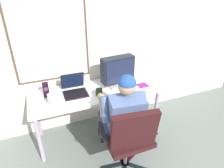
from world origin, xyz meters
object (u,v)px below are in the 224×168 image
at_px(desk, 97,95).
at_px(desk_speaker, 46,90).
at_px(crt_monitor, 118,70).
at_px(cd_case, 143,85).
at_px(wine_glass, 51,98).
at_px(person_seated, 122,115).
at_px(coffee_mug, 99,92).
at_px(office_chair, 129,136).
at_px(laptop, 74,88).

xyz_separation_m(desk, desk_speaker, (-0.64, 0.09, 0.17)).
distance_m(crt_monitor, cd_case, 0.43).
bearing_deg(wine_glass, desk, 14.47).
distance_m(person_seated, desk_speaker, 1.02).
bearing_deg(coffee_mug, person_seated, -69.56).
bearing_deg(cd_case, coffee_mug, -178.38).
relative_size(office_chair, person_seated, 0.78).
relative_size(crt_monitor, coffee_mug, 5.13).
distance_m(desk, office_chair, 0.81).
bearing_deg(crt_monitor, coffee_mug, -153.48).
bearing_deg(crt_monitor, person_seated, -108.02).
height_order(wine_glass, coffee_mug, wine_glass).
xyz_separation_m(desk, wine_glass, (-0.60, -0.16, 0.18)).
distance_m(office_chair, wine_glass, 1.00).
relative_size(office_chair, desk_speaker, 5.06).
height_order(office_chair, crt_monitor, crt_monitor).
distance_m(crt_monitor, desk_speaker, 0.98).
distance_m(person_seated, wine_glass, 0.86).
height_order(desk_speaker, coffee_mug, desk_speaker).
bearing_deg(laptop, desk, -12.68).
distance_m(wine_glass, coffee_mug, 0.60).
bearing_deg(coffee_mug, office_chair, -79.86).
height_order(cd_case, coffee_mug, coffee_mug).
bearing_deg(coffee_mug, desk_speaker, 160.30).
height_order(office_chair, laptop, laptop).
height_order(office_chair, cd_case, office_chair).
xyz_separation_m(laptop, desk_speaker, (-0.35, 0.03, 0.03)).
relative_size(office_chair, coffee_mug, 10.39).
relative_size(desk, office_chair, 1.86).
height_order(desk_speaker, cd_case, desk_speaker).
bearing_deg(wine_glass, desk_speaker, 98.77).
relative_size(person_seated, laptop, 3.77).
xyz_separation_m(person_seated, desk_speaker, (-0.78, 0.62, 0.18)).
relative_size(crt_monitor, cd_case, 3.17).
bearing_deg(wine_glass, cd_case, 1.83).
bearing_deg(desk, office_chair, -82.14).
bearing_deg(desk, cd_case, -10.09).
relative_size(laptop, wine_glass, 2.08).
distance_m(person_seated, crt_monitor, 0.67).
bearing_deg(wine_glass, laptop, 34.92).
distance_m(desk_speaker, coffee_mug, 0.67).
bearing_deg(laptop, office_chair, -65.24).
height_order(office_chair, wine_glass, office_chair).
xyz_separation_m(wine_glass, coffee_mug, (0.59, 0.02, -0.06)).
height_order(crt_monitor, desk_speaker, crt_monitor).
xyz_separation_m(desk, crt_monitor, (0.32, 0.03, 0.31)).
xyz_separation_m(laptop, wine_glass, (-0.32, -0.22, 0.04)).
relative_size(crt_monitor, laptop, 1.46).
xyz_separation_m(desk_speaker, cd_case, (1.29, -0.21, -0.09)).
height_order(person_seated, crt_monitor, person_seated).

